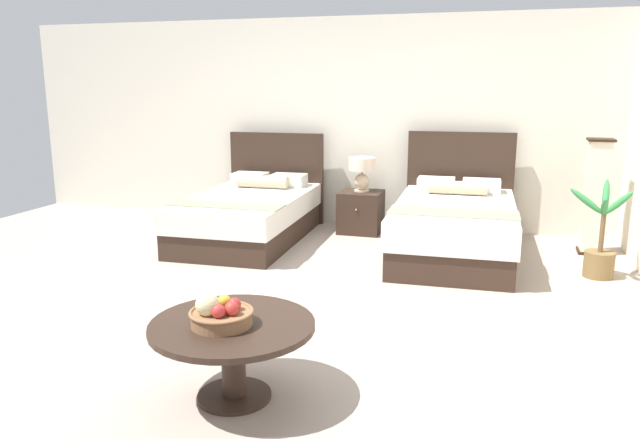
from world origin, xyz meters
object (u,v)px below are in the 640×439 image
bed_near_corner (454,225)px  table_lamp (362,170)px  bed_near_window (250,214)px  nightstand (361,212)px  coffee_table (233,340)px  fruit_bowl (220,314)px  floor_lamp_corner (596,197)px  potted_palm (600,250)px

bed_near_corner → table_lamp: 1.41m
bed_near_window → nightstand: size_ratio=4.30×
bed_near_corner → coffee_table: bearing=-105.7°
bed_near_corner → fruit_bowl: size_ratio=6.09×
floor_lamp_corner → coffee_table: bearing=-121.1°
table_lamp → floor_lamp_corner: 2.53m
table_lamp → potted_palm: potted_palm is taller
floor_lamp_corner → potted_palm: floor_lamp_corner is taller
bed_near_corner → floor_lamp_corner: bearing=18.7°
coffee_table → floor_lamp_corner: bearing=58.9°
potted_palm → table_lamp: bearing=156.1°
coffee_table → floor_lamp_corner: floor_lamp_corner is taller
coffee_table → nightstand: bearing=92.7°
bed_near_corner → floor_lamp_corner: (1.38, 0.47, 0.28)m
bed_near_window → potted_palm: bearing=-6.3°
bed_near_corner → potted_palm: bed_near_corner is taller
bed_near_corner → coffee_table: 3.51m
bed_near_window → coffee_table: bearing=-68.6°
bed_near_window → coffee_table: 3.63m
potted_palm → coffee_table: bearing=-127.4°
bed_near_window → floor_lamp_corner: 3.69m
nightstand → table_lamp: bearing=90.0°
coffee_table → table_lamp: bearing=92.7°
table_lamp → coffee_table: size_ratio=0.44×
floor_lamp_corner → fruit_bowl: bearing=-121.3°
nightstand → coffee_table: bearing=-87.3°
fruit_bowl → floor_lamp_corner: bearing=58.7°
nightstand → floor_lamp_corner: bearing=-4.8°
nightstand → table_lamp: (-0.00, 0.02, 0.50)m
fruit_bowl → potted_palm: potted_palm is taller
nightstand → floor_lamp_corner: 2.55m
bed_near_corner → fruit_bowl: (-0.99, -3.44, 0.21)m
nightstand → table_lamp: size_ratio=1.24×
floor_lamp_corner → bed_near_window: bearing=-172.7°
fruit_bowl → potted_palm: size_ratio=0.39×
bed_near_window → potted_palm: bed_near_window is taller
nightstand → potted_palm: size_ratio=0.55×
nightstand → potted_palm: (2.48, -1.08, 0.01)m
bed_near_window → table_lamp: bearing=31.6°
nightstand → potted_palm: potted_palm is taller
floor_lamp_corner → bed_near_corner: bearing=-161.3°
bed_near_window → fruit_bowl: bearing=-69.5°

